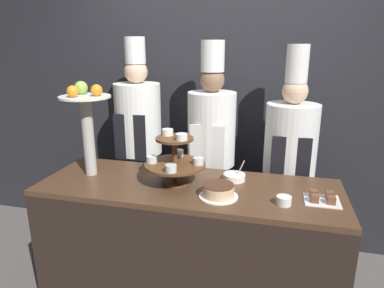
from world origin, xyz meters
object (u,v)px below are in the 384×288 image
object	(u,v)px
cake_square_tray	(322,198)
chef_left	(139,139)
serving_bowl_far	(234,177)
chef_center_left	(211,147)
cup_white	(284,201)
cake_round	(218,191)
chef_center_right	(289,158)
tiered_stand	(175,159)
fruit_pedestal	(86,116)

from	to	relation	value
cake_square_tray	chef_left	world-z (taller)	chef_left
serving_bowl_far	chef_center_left	xyz separation A→B (m)	(-0.25, 0.48, 0.05)
chef_center_left	cup_white	bearing A→B (deg)	-53.55
cake_square_tray	chef_center_left	world-z (taller)	chef_center_left
cake_round	chef_center_right	world-z (taller)	chef_center_right
tiered_stand	cup_white	size ratio (longest dim) A/B	4.67
fruit_pedestal	chef_center_left	size ratio (longest dim) A/B	0.35
chef_center_left	chef_center_right	bearing A→B (deg)	0.00
chef_center_right	serving_bowl_far	bearing A→B (deg)	-127.72
chef_center_right	cake_square_tray	bearing A→B (deg)	-75.77
cup_white	cake_square_tray	world-z (taller)	cup_white
fruit_pedestal	serving_bowl_far	size ratio (longest dim) A/B	4.37
cup_white	chef_center_right	xyz separation A→B (m)	(0.05, 0.78, 0.00)
cake_round	cup_white	size ratio (longest dim) A/B	2.78
cake_round	serving_bowl_far	distance (m)	0.29
cup_white	serving_bowl_far	bearing A→B (deg)	137.04
chef_left	chef_center_left	world-z (taller)	chef_left
chef_left	chef_center_right	xyz separation A→B (m)	(1.25, 0.00, -0.07)
cup_white	chef_left	world-z (taller)	chef_left
cake_round	cake_square_tray	size ratio (longest dim) A/B	1.18
tiered_stand	chef_center_right	xyz separation A→B (m)	(0.74, 0.63, -0.14)
cake_round	serving_bowl_far	world-z (taller)	serving_bowl_far
cup_white	cake_square_tray	distance (m)	0.24
chef_center_right	chef_center_left	bearing A→B (deg)	-180.00
tiered_stand	cake_round	world-z (taller)	tiered_stand
cake_round	chef_center_right	distance (m)	0.88
cup_white	serving_bowl_far	xyz separation A→B (m)	(-0.32, 0.30, -0.00)
chef_left	chef_center_left	distance (m)	0.63
cake_round	chef_center_left	world-z (taller)	chef_center_left
fruit_pedestal	chef_center_right	world-z (taller)	chef_center_right
tiered_stand	fruit_pedestal	size ratio (longest dim) A/B	0.62
fruit_pedestal	cake_square_tray	world-z (taller)	fruit_pedestal
tiered_stand	chef_center_right	world-z (taller)	chef_center_right
tiered_stand	fruit_pedestal	xyz separation A→B (m)	(-0.63, 0.02, 0.25)
cup_white	chef_left	bearing A→B (deg)	147.21
chef_left	tiered_stand	bearing A→B (deg)	-50.78
tiered_stand	chef_left	distance (m)	0.81
fruit_pedestal	chef_left	bearing A→B (deg)	79.21
cup_white	serving_bowl_far	distance (m)	0.44
tiered_stand	cup_white	xyz separation A→B (m)	(0.69, -0.15, -0.14)
serving_bowl_far	cake_round	bearing A→B (deg)	-101.62
fruit_pedestal	cup_white	xyz separation A→B (m)	(1.32, -0.17, -0.39)
tiered_stand	cup_white	distance (m)	0.72
chef_center_left	tiered_stand	bearing A→B (deg)	-100.79
cup_white	chef_center_left	distance (m)	0.97
serving_bowl_far	tiered_stand	bearing A→B (deg)	-157.89
cake_square_tray	chef_center_right	bearing A→B (deg)	104.23
cup_white	chef_center_left	world-z (taller)	chef_center_left
tiered_stand	chef_center_right	bearing A→B (deg)	40.30
serving_bowl_far	chef_left	xyz separation A→B (m)	(-0.88, 0.48, 0.08)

